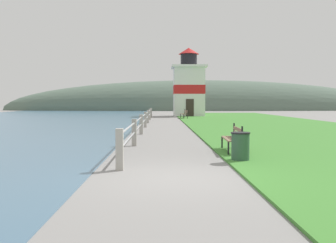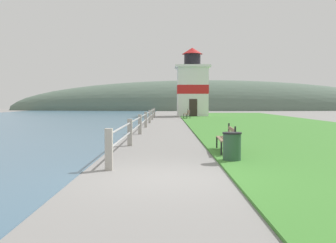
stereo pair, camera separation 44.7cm
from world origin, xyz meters
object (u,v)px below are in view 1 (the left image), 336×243
park_bench_near (233,137)px  trash_bin (240,147)px  park_bench_midway (185,113)px  lighthouse (189,87)px

park_bench_near → trash_bin: park_bench_near is taller
park_bench_near → park_bench_midway: bearing=-87.3°
park_bench_midway → park_bench_near: bearing=84.0°
park_bench_near → trash_bin: bearing=87.6°
park_bench_near → park_bench_midway: size_ratio=0.93×
lighthouse → trash_bin: (-1.04, -33.41, -2.96)m
park_bench_midway → trash_bin: (-0.15, -26.74, -0.12)m
park_bench_midway → lighthouse: bearing=-103.6°
lighthouse → trash_bin: 33.56m
park_bench_near → lighthouse: lighthouse is taller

